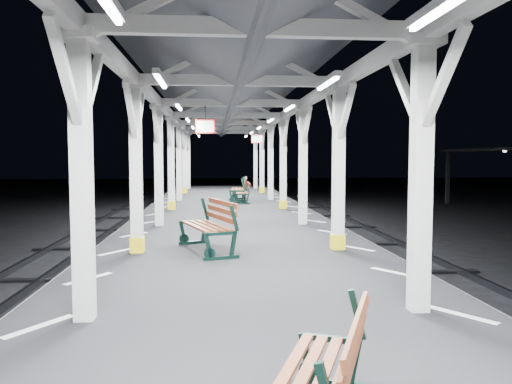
{
  "coord_description": "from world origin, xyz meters",
  "views": [
    {
      "loc": [
        -0.5,
        -7.83,
        2.89
      ],
      "look_at": [
        0.34,
        2.0,
        2.2
      ],
      "focal_mm": 35.0,
      "sensor_mm": 36.0,
      "label": 1
    }
  ],
  "objects": [
    {
      "name": "ground",
      "position": [
        0.0,
        0.0,
        0.0
      ],
      "size": [
        120.0,
        120.0,
        0.0
      ],
      "primitive_type": "plane",
      "color": "black",
      "rests_on": "ground"
    },
    {
      "name": "platform",
      "position": [
        0.0,
        0.0,
        0.5
      ],
      "size": [
        6.0,
        50.0,
        1.0
      ],
      "primitive_type": "cube",
      "color": "black",
      "rests_on": "ground"
    },
    {
      "name": "hazard_stripes_left",
      "position": [
        -2.45,
        0.0,
        1.0
      ],
      "size": [
        1.0,
        48.0,
        0.01
      ],
      "primitive_type": "cube",
      "color": "silver",
      "rests_on": "platform"
    },
    {
      "name": "hazard_stripes_right",
      "position": [
        2.45,
        0.0,
        1.0
      ],
      "size": [
        1.0,
        48.0,
        0.01
      ],
      "primitive_type": "cube",
      "color": "silver",
      "rests_on": "platform"
    },
    {
      "name": "canopy",
      "position": [
        0.0,
        -0.02,
        4.56
      ],
      "size": [
        5.4,
        49.0,
        4.65
      ],
      "color": "silver",
      "rests_on": "platform"
    },
    {
      "name": "bench_near",
      "position": [
        0.26,
        -4.62,
        1.45
      ],
      "size": [
        1.1,
        1.64,
        0.84
      ],
      "rotation": [
        0.0,
        0.0,
        -0.39
      ],
      "color": "black",
      "rests_on": "platform"
    },
    {
      "name": "bench_mid",
      "position": [
        -0.54,
        2.17,
        1.54
      ],
      "size": [
        1.24,
        2.0,
        1.02
      ],
      "rotation": [
        0.0,
        0.0,
        0.32
      ],
      "color": "black",
      "rests_on": "platform"
    },
    {
      "name": "bench_far",
      "position": [
        0.65,
        13.57,
        1.55
      ],
      "size": [
        0.88,
        1.95,
        1.03
      ],
      "rotation": [
        0.0,
        0.0,
        -0.09
      ],
      "color": "black",
      "rests_on": "platform"
    },
    {
      "name": "bench_extra",
      "position": [
        0.74,
        12.75,
        1.46
      ],
      "size": [
        0.6,
        1.58,
        0.85
      ],
      "rotation": [
        0.0,
        0.0,
        0.0
      ],
      "color": "black",
      "rests_on": "platform"
    }
  ]
}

